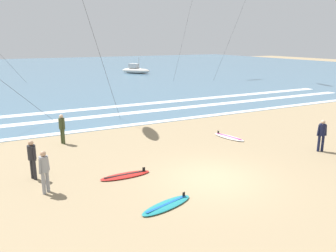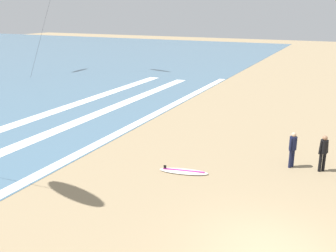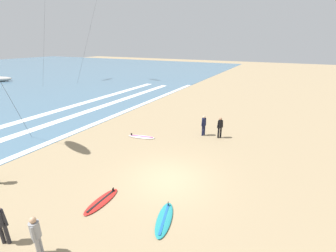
{
  "view_description": "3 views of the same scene",
  "coord_description": "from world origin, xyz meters",
  "px_view_note": "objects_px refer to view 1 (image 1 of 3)",
  "views": [
    {
      "loc": [
        -7.53,
        -10.54,
        5.4
      ],
      "look_at": [
        -0.61,
        2.75,
        1.62
      ],
      "focal_mm": 36.65,
      "sensor_mm": 36.0,
      "label": 1
    },
    {
      "loc": [
        -9.74,
        -1.43,
        6.65
      ],
      "look_at": [
        2.4,
        4.31,
        2.55
      ],
      "focal_mm": 41.15,
      "sensor_mm": 36.0,
      "label": 2
    },
    {
      "loc": [
        -9.46,
        -4.92,
        6.87
      ],
      "look_at": [
        2.24,
        1.14,
        2.07
      ],
      "focal_mm": 24.96,
      "sensor_mm": 36.0,
      "label": 3
    }
  ],
  "objects_px": {
    "surfboard_left_pile": "(125,175)",
    "surfboard_foreground_flat": "(229,137)",
    "surfboard_near_water": "(167,205)",
    "surfer_left_near": "(322,133)",
    "offshore_boat": "(136,70)",
    "surfer_left_far": "(62,126)",
    "surfer_mid_group": "(44,168)",
    "surfer_foreground_main": "(32,156)"
  },
  "relations": [
    {
      "from": "surfer_foreground_main",
      "to": "offshore_boat",
      "type": "bearing_deg",
      "value": 62.46
    },
    {
      "from": "surfboard_left_pile",
      "to": "surfboard_foreground_flat",
      "type": "distance_m",
      "value": 7.65
    },
    {
      "from": "surfer_mid_group",
      "to": "offshore_boat",
      "type": "distance_m",
      "value": 45.34
    },
    {
      "from": "surfer_left_near",
      "to": "offshore_boat",
      "type": "distance_m",
      "value": 42.56
    },
    {
      "from": "surfer_foreground_main",
      "to": "surfboard_left_pile",
      "type": "height_order",
      "value": "surfer_foreground_main"
    },
    {
      "from": "surfboard_foreground_flat",
      "to": "surfboard_near_water",
      "type": "bearing_deg",
      "value": -140.54
    },
    {
      "from": "surfboard_left_pile",
      "to": "surfboard_foreground_flat",
      "type": "bearing_deg",
      "value": 19.86
    },
    {
      "from": "surfer_foreground_main",
      "to": "surfboard_left_pile",
      "type": "bearing_deg",
      "value": -23.7
    },
    {
      "from": "surfer_left_near",
      "to": "surfer_foreground_main",
      "type": "bearing_deg",
      "value": 167.55
    },
    {
      "from": "surfer_mid_group",
      "to": "surfboard_near_water",
      "type": "height_order",
      "value": "surfer_mid_group"
    },
    {
      "from": "surfer_foreground_main",
      "to": "surfer_left_far",
      "type": "relative_size",
      "value": 1.0
    },
    {
      "from": "surfer_left_far",
      "to": "surfboard_foreground_flat",
      "type": "relative_size",
      "value": 0.73
    },
    {
      "from": "surfer_left_near",
      "to": "surfboard_left_pile",
      "type": "relative_size",
      "value": 0.76
    },
    {
      "from": "surfer_left_far",
      "to": "surfboard_near_water",
      "type": "distance_m",
      "value": 9.07
    },
    {
      "from": "surfer_left_far",
      "to": "surfboard_left_pile",
      "type": "bearing_deg",
      "value": -76.96
    },
    {
      "from": "surfboard_near_water",
      "to": "surfer_left_far",
      "type": "bearing_deg",
      "value": 100.57
    },
    {
      "from": "surfer_foreground_main",
      "to": "surfboard_foreground_flat",
      "type": "relative_size",
      "value": 0.73
    },
    {
      "from": "surfer_left_far",
      "to": "surfboard_near_water",
      "type": "relative_size",
      "value": 0.73
    },
    {
      "from": "surfboard_left_pile",
      "to": "surfer_foreground_main",
      "type": "bearing_deg",
      "value": 156.3
    },
    {
      "from": "surfer_left_near",
      "to": "surfboard_left_pile",
      "type": "bearing_deg",
      "value": 171.67
    },
    {
      "from": "surfer_mid_group",
      "to": "offshore_boat",
      "type": "bearing_deg",
      "value": 63.64
    },
    {
      "from": "surfboard_left_pile",
      "to": "surfboard_near_water",
      "type": "distance_m",
      "value": 3.08
    },
    {
      "from": "surfer_left_far",
      "to": "surfer_left_near",
      "type": "bearing_deg",
      "value": -33.09
    },
    {
      "from": "surfboard_left_pile",
      "to": "offshore_boat",
      "type": "height_order",
      "value": "offshore_boat"
    },
    {
      "from": "surfer_mid_group",
      "to": "surfer_left_near",
      "type": "bearing_deg",
      "value": -5.8
    },
    {
      "from": "offshore_boat",
      "to": "surfboard_foreground_flat",
      "type": "bearing_deg",
      "value": -104.56
    },
    {
      "from": "surfboard_foreground_flat",
      "to": "surfboard_near_water",
      "type": "distance_m",
      "value": 8.92
    },
    {
      "from": "surfer_left_near",
      "to": "offshore_boat",
      "type": "xyz_separation_m",
      "value": [
        7.29,
        41.93,
        -0.4
      ]
    },
    {
      "from": "surfer_mid_group",
      "to": "surfboard_left_pile",
      "type": "height_order",
      "value": "surfer_mid_group"
    },
    {
      "from": "surfer_foreground_main",
      "to": "surfboard_near_water",
      "type": "xyz_separation_m",
      "value": [
        3.63,
        -4.53,
        -0.91
      ]
    },
    {
      "from": "offshore_boat",
      "to": "surfboard_left_pile",
      "type": "bearing_deg",
      "value": -112.82
    },
    {
      "from": "surfer_mid_group",
      "to": "surfboard_foreground_flat",
      "type": "distance_m",
      "value": 10.68
    },
    {
      "from": "surfer_left_far",
      "to": "offshore_boat",
      "type": "relative_size",
      "value": 0.31
    },
    {
      "from": "surfboard_left_pile",
      "to": "surfboard_near_water",
      "type": "xyz_separation_m",
      "value": [
        0.31,
        -3.07,
        0.0
      ]
    },
    {
      "from": "surfboard_foreground_flat",
      "to": "offshore_boat",
      "type": "bearing_deg",
      "value": 75.44
    },
    {
      "from": "surfer_left_near",
      "to": "surfboard_foreground_flat",
      "type": "relative_size",
      "value": 0.73
    },
    {
      "from": "offshore_boat",
      "to": "surfboard_near_water",
      "type": "bearing_deg",
      "value": -111.0
    },
    {
      "from": "surfer_foreground_main",
      "to": "surfer_left_near",
      "type": "height_order",
      "value": "same"
    },
    {
      "from": "surfboard_left_pile",
      "to": "surfboard_near_water",
      "type": "bearing_deg",
      "value": -84.22
    },
    {
      "from": "surfer_left_far",
      "to": "surfer_foreground_main",
      "type": "bearing_deg",
      "value": -114.45
    },
    {
      "from": "surfboard_near_water",
      "to": "surfer_left_near",
      "type": "bearing_deg",
      "value": 9.86
    },
    {
      "from": "surfboard_near_water",
      "to": "offshore_boat",
      "type": "height_order",
      "value": "offshore_boat"
    }
  ]
}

